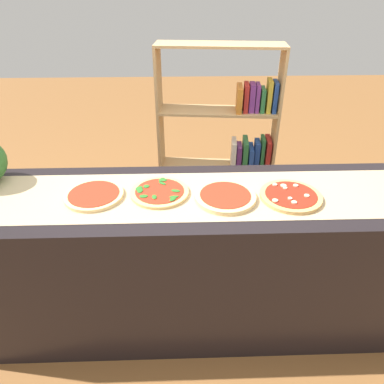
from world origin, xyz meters
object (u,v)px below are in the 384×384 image
at_px(pizza_plain_2, 225,197).
at_px(bookshelf, 232,145).
at_px(pizza_plain_0, 94,195).
at_px(pizza_mushroom_3, 291,196).
at_px(pizza_spinach_1, 160,192).

xyz_separation_m(pizza_plain_2, bookshelf, (0.19, 1.11, -0.23)).
relative_size(pizza_plain_0, pizza_plain_2, 0.96).
bearing_deg(pizza_mushroom_3, pizza_plain_0, 177.63).
bearing_deg(pizza_plain_2, pizza_plain_0, 176.63).
distance_m(pizza_plain_2, bookshelf, 1.15).
height_order(pizza_plain_0, pizza_mushroom_3, pizza_mushroom_3).
bearing_deg(pizza_plain_2, pizza_mushroom_3, -0.38).
bearing_deg(pizza_spinach_1, pizza_plain_0, -176.72).
height_order(pizza_plain_2, pizza_mushroom_3, pizza_mushroom_3).
distance_m(pizza_plain_0, pizza_spinach_1, 0.33).
bearing_deg(pizza_plain_2, bookshelf, 80.28).
xyz_separation_m(pizza_plain_0, pizza_plain_2, (0.66, -0.04, 0.00)).
bearing_deg(bookshelf, pizza_spinach_1, -116.22).
distance_m(pizza_plain_0, pizza_plain_2, 0.66).
height_order(pizza_mushroom_3, bookshelf, bookshelf).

